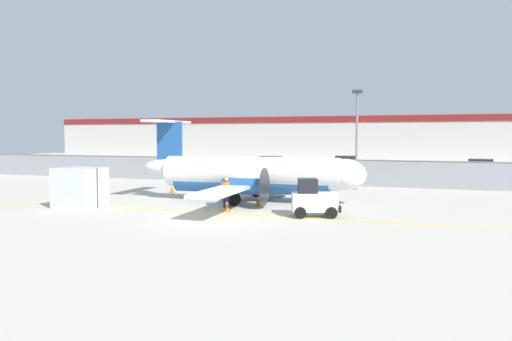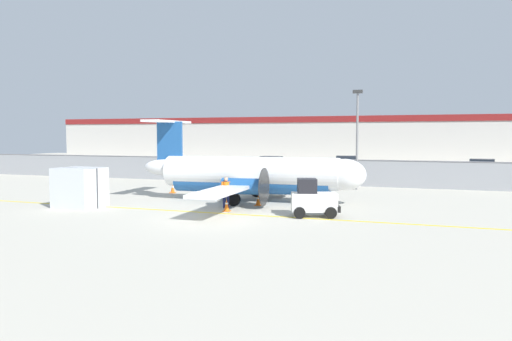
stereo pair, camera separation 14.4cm
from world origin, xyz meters
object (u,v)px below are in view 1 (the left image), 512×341
at_px(cargo_container, 80,188).
at_px(parked_car_4, 479,167).
at_px(baggage_tug, 314,199).
at_px(ground_crew_worker, 226,191).
at_px(traffic_cone_near_left, 172,188).
at_px(parked_car_2, 344,163).
at_px(parked_car_0, 203,164).
at_px(commuter_airplane, 254,175).
at_px(parked_car_1, 269,163).
at_px(traffic_cone_far_left, 258,200).
at_px(parked_car_3, 383,169).
at_px(apron_light_pole, 357,131).
at_px(traffic_cone_near_right, 227,205).

relative_size(cargo_container, parked_car_4, 0.57).
distance_m(baggage_tug, ground_crew_worker, 5.32).
distance_m(traffic_cone_near_left, parked_car_4, 30.95).
xyz_separation_m(baggage_tug, parked_car_2, (-3.75, 32.10, 0.04)).
distance_m(baggage_tug, parked_car_0, 29.84).
relative_size(commuter_airplane, ground_crew_worker, 9.45).
height_order(baggage_tug, parked_car_1, baggage_tug).
distance_m(commuter_airplane, traffic_cone_far_left, 2.20).
relative_size(parked_car_1, parked_car_4, 0.96).
distance_m(traffic_cone_near_left, parked_car_0, 18.61).
height_order(cargo_container, traffic_cone_far_left, cargo_container).
bearing_deg(traffic_cone_far_left, baggage_tug, -35.96).
bearing_deg(parked_car_3, apron_light_pole, 81.04).
relative_size(cargo_container, parked_car_2, 0.57).
bearing_deg(apron_light_pole, commuter_airplane, -119.47).
distance_m(commuter_airplane, apron_light_pole, 10.27).
height_order(cargo_container, traffic_cone_near_left, cargo_container).
xyz_separation_m(cargo_container, parked_car_3, (14.22, 24.36, -0.21)).
distance_m(traffic_cone_near_left, parked_car_2, 26.64).
distance_m(baggage_tug, parked_car_2, 32.31).
xyz_separation_m(commuter_airplane, apron_light_pole, (4.87, 8.62, 2.70)).
bearing_deg(traffic_cone_far_left, parked_car_0, 122.40).
xyz_separation_m(parked_car_3, parked_car_4, (8.58, 5.86, 0.00)).
bearing_deg(cargo_container, parked_car_2, 77.45).
distance_m(traffic_cone_far_left, parked_car_2, 29.33).
bearing_deg(parked_car_3, traffic_cone_far_left, 72.87).
xyz_separation_m(baggage_tug, parked_car_0, (-17.43, 24.21, 0.04)).
height_order(cargo_container, parked_car_1, cargo_container).
height_order(parked_car_1, parked_car_3, same).
bearing_deg(parked_car_2, parked_car_4, 160.95).
bearing_deg(parked_car_1, cargo_container, 86.37).
distance_m(cargo_container, traffic_cone_near_left, 7.98).
bearing_deg(traffic_cone_near_right, baggage_tug, -1.78).
height_order(baggage_tug, parked_car_4, baggage_tug).
xyz_separation_m(commuter_airplane, traffic_cone_near_left, (-6.82, 2.24, -1.29)).
bearing_deg(parked_car_2, baggage_tug, 90.36).
relative_size(parked_car_0, apron_light_pole, 0.58).
height_order(ground_crew_worker, parked_car_3, same).
distance_m(traffic_cone_near_left, parked_car_1, 21.58).
bearing_deg(parked_car_3, parked_car_1, -24.63).
distance_m(parked_car_0, parked_car_3, 18.77).
relative_size(ground_crew_worker, traffic_cone_near_left, 2.66).
xyz_separation_m(traffic_cone_near_left, parked_car_3, (12.76, 16.55, 0.58)).
relative_size(commuter_airplane, parked_car_1, 3.81).
xyz_separation_m(parked_car_2, parked_car_4, (13.64, -3.09, 0.00)).
bearing_deg(baggage_tug, parked_car_0, 106.69).
bearing_deg(parked_car_2, parked_car_0, 23.64).
xyz_separation_m(ground_crew_worker, parked_car_2, (1.42, 30.82, -0.06)).
xyz_separation_m(commuter_airplane, parked_car_4, (14.52, 24.64, -0.71)).
distance_m(parked_car_1, parked_car_3, 13.61).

